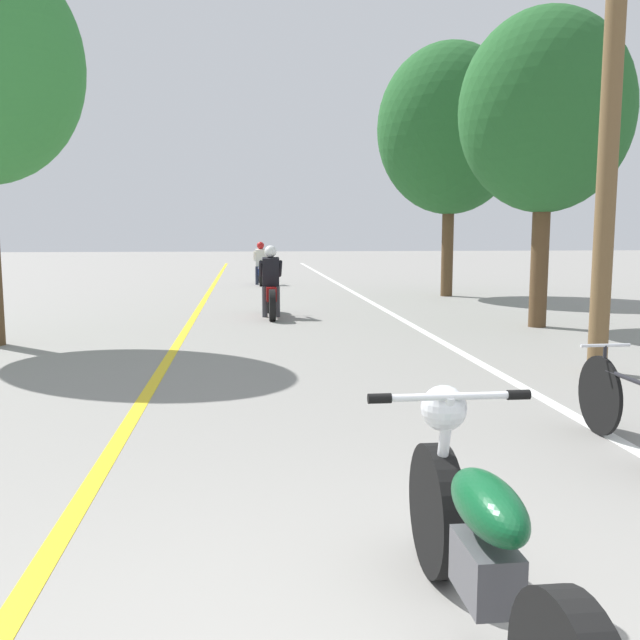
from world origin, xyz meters
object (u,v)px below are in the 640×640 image
object	(u,v)px
roadside_tree_right_far	(450,130)
motorcycle_foreground	(482,549)
bicycle_parked	(633,407)
roadside_tree_right_near	(546,113)
motorcycle_rider_lead	(271,290)
motorcycle_rider_far	(261,268)
utility_pole	(610,127)

from	to	relation	value
roadside_tree_right_far	motorcycle_foreground	xyz separation A→B (m)	(-4.53, -15.56, -4.02)
bicycle_parked	roadside_tree_right_far	bearing A→B (deg)	79.48
roadside_tree_right_near	motorcycle_rider_lead	world-z (taller)	roadside_tree_right_near
bicycle_parked	motorcycle_rider_lead	bearing A→B (deg)	105.55
roadside_tree_right_near	roadside_tree_right_far	bearing A→B (deg)	89.01
motorcycle_rider_far	bicycle_parked	size ratio (longest dim) A/B	1.19
utility_pole	bicycle_parked	bearing A→B (deg)	-113.89
motorcycle_rider_far	motorcycle_rider_lead	bearing A→B (deg)	-89.88
utility_pole	roadside_tree_right_near	bearing A→B (deg)	75.88
roadside_tree_right_far	motorcycle_foreground	world-z (taller)	roadside_tree_right_far
roadside_tree_right_near	roadside_tree_right_far	xyz separation A→B (m)	(0.11, 6.14, 0.60)
roadside_tree_right_near	motorcycle_rider_far	size ratio (longest dim) A/B	2.81
utility_pole	motorcycle_rider_far	distance (m)	15.59
bicycle_parked	motorcycle_rider_far	bearing A→B (deg)	98.12
roadside_tree_right_near	roadside_tree_right_far	distance (m)	6.17
bicycle_parked	utility_pole	bearing A→B (deg)	66.11
motorcycle_rider_far	motorcycle_foreground	bearing A→B (deg)	-88.67
utility_pole	motorcycle_rider_lead	xyz separation A→B (m)	(-3.85, 6.13, -2.44)
roadside_tree_right_near	bicycle_parked	size ratio (longest dim) A/B	3.36
motorcycle_rider_lead	motorcycle_rider_far	world-z (taller)	motorcycle_rider_lead
roadside_tree_right_near	motorcycle_foreground	distance (m)	10.96
utility_pole	motorcycle_rider_far	bearing A→B (deg)	104.55
motorcycle_rider_lead	bicycle_parked	size ratio (longest dim) A/B	1.19
motorcycle_foreground	motorcycle_rider_far	size ratio (longest dim) A/B	1.05
roadside_tree_right_near	motorcycle_rider_lead	xyz separation A→B (m)	(-4.88, 2.05, -3.31)
utility_pole	roadside_tree_right_far	bearing A→B (deg)	83.67
utility_pole	motorcycle_rider_far	xyz separation A→B (m)	(-3.87, 14.90, -2.45)
motorcycle_rider_lead	roadside_tree_right_near	bearing A→B (deg)	-22.79
roadside_tree_right_far	motorcycle_foreground	size ratio (longest dim) A/B	3.17
motorcycle_foreground	bicycle_parked	bearing A→B (deg)	48.69
roadside_tree_right_far	motorcycle_rider_lead	distance (m)	7.54
motorcycle_foreground	motorcycle_rider_lead	size ratio (longest dim) A/B	1.05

